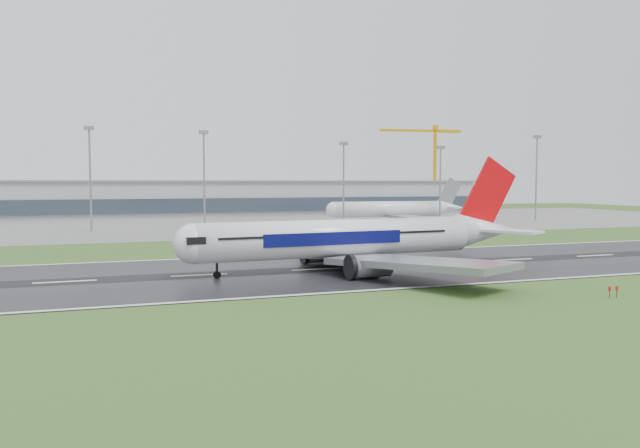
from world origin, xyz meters
name	(u,v)px	position (x,y,z in m)	size (l,w,h in m)	color
ground	(420,265)	(0.00, 0.00, 0.00)	(520.00, 520.00, 0.00)	#2F511D
runway	(420,264)	(0.00, 0.00, 0.05)	(400.00, 45.00, 0.10)	black
apron	(259,222)	(0.00, 125.00, 0.04)	(400.00, 130.00, 0.08)	slate
terminal	(229,198)	(0.00, 185.00, 7.50)	(240.00, 36.00, 15.00)	gray
main_airliner	(362,215)	(-12.69, -2.67, 9.49)	(63.62, 60.59, 18.78)	white
parked_airliner	(393,201)	(46.32, 106.48, 8.09)	(54.65, 50.88, 16.02)	silver
tower_crane	(435,168)	(117.04, 200.00, 22.91)	(46.56, 2.54, 45.83)	#C38F06
floodmast_1	(90,181)	(-58.37, 100.00, 15.34)	(0.64, 0.64, 30.68)	gray
floodmast_2	(204,182)	(-24.06, 100.00, 15.15)	(0.64, 0.64, 30.31)	gray
floodmast_3	(344,185)	(24.04, 100.00, 13.87)	(0.64, 0.64, 27.74)	gray
floodmast_4	(440,186)	(62.18, 100.00, 13.53)	(0.64, 0.64, 27.07)	gray
floodmast_5	(536,180)	(104.76, 100.00, 15.98)	(0.64, 0.64, 31.97)	gray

